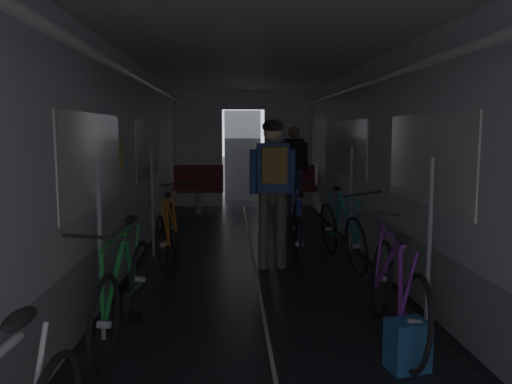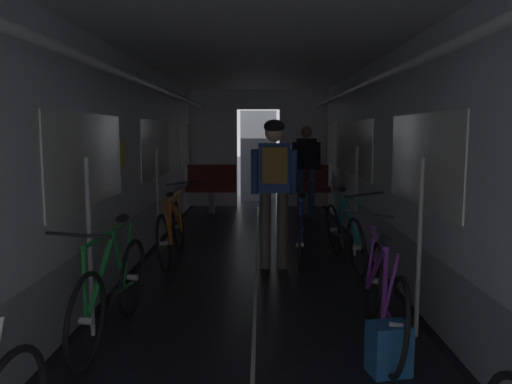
{
  "view_description": "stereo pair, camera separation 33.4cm",
  "coord_description": "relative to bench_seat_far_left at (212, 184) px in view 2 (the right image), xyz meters",
  "views": [
    {
      "loc": [
        -0.28,
        -1.71,
        1.6
      ],
      "look_at": [
        0.0,
        3.84,
        0.93
      ],
      "focal_mm": 35.55,
      "sensor_mm": 36.0,
      "label": 1
    },
    {
      "loc": [
        0.05,
        -1.72,
        1.6
      ],
      "look_at": [
        0.0,
        3.84,
        0.93
      ],
      "focal_mm": 35.55,
      "sensor_mm": 36.0,
      "label": 2
    }
  ],
  "objects": [
    {
      "name": "bicycle_green",
      "position": [
        -0.19,
        -6.02,
        -0.18
      ],
      "size": [
        0.44,
        1.69,
        0.94
      ],
      "color": "black",
      "rests_on": "ground"
    },
    {
      "name": "bench_seat_far_left",
      "position": [
        0.0,
        0.0,
        0.0
      ],
      "size": [
        0.98,
        0.51,
        0.95
      ],
      "color": "gray",
      "rests_on": "ground"
    },
    {
      "name": "train_car_shell",
      "position": [
        0.9,
        -4.47,
        1.13
      ],
      "size": [
        3.14,
        12.34,
        2.57
      ],
      "color": "black",
      "rests_on": "ground"
    },
    {
      "name": "person_cyclist_aisle",
      "position": [
        1.11,
        -4.01,
        0.5
      ],
      "size": [
        0.53,
        0.39,
        1.73
      ],
      "color": "brown",
      "rests_on": "ground"
    },
    {
      "name": "person_standing_near_bench",
      "position": [
        1.8,
        -0.38,
        0.41
      ],
      "size": [
        0.53,
        0.23,
        1.69
      ],
      "color": "#384C75",
      "rests_on": "ground"
    },
    {
      "name": "bicycle_orange",
      "position": [
        -0.14,
        -3.67,
        -0.19
      ],
      "size": [
        0.44,
        1.69,
        0.95
      ],
      "color": "black",
      "rests_on": "ground"
    },
    {
      "name": "bicycle_teal",
      "position": [
        1.96,
        -3.85,
        -0.19
      ],
      "size": [
        0.48,
        1.69,
        0.95
      ],
      "color": "black",
      "rests_on": "ground"
    },
    {
      "name": "bicycle_purple",
      "position": [
        1.87,
        -6.11,
        -0.19
      ],
      "size": [
        0.44,
        1.69,
        0.95
      ],
      "color": "black",
      "rests_on": "ground"
    },
    {
      "name": "bench_seat_far_right",
      "position": [
        1.8,
        0.0,
        0.0
      ],
      "size": [
        0.98,
        0.51,
        0.95
      ],
      "color": "gray",
      "rests_on": "ground"
    },
    {
      "name": "backpack_on_floor",
      "position": [
        1.8,
        -6.59,
        -0.4
      ],
      "size": [
        0.3,
        0.25,
        0.34
      ],
      "primitive_type": "cube",
      "rotation": [
        0.0,
        0.0,
        0.21
      ],
      "color": "#1E5693",
      "rests_on": "ground"
    },
    {
      "name": "bicycle_blue_in_aisle",
      "position": [
        1.44,
        -3.75,
        -0.18
      ],
      "size": [
        0.44,
        1.69,
        0.94
      ],
      "color": "black",
      "rests_on": "ground"
    }
  ]
}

